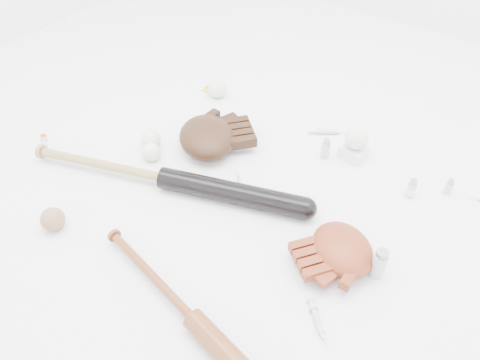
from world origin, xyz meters
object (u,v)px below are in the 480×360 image
Objects in this scene: glove_dark at (207,137)px; pedestal at (354,152)px; bat_wood at (194,320)px; bat_dark at (164,178)px.

glove_dark reaches higher than pedestal.
bat_wood is 2.80× the size of glove_dark.
bat_wood is 0.71m from glove_dark.
glove_dark is 3.50× the size of pedestal.
pedestal is at bearing 29.71° from bat_dark.
bat_dark reaches higher than bat_wood.
bat_dark is at bearing -46.99° from glove_dark.
bat_dark is 0.53m from bat_wood.
glove_dark is (-0.01, 0.24, 0.01)m from bat_dark.
glove_dark is at bearing 137.21° from bat_wood.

